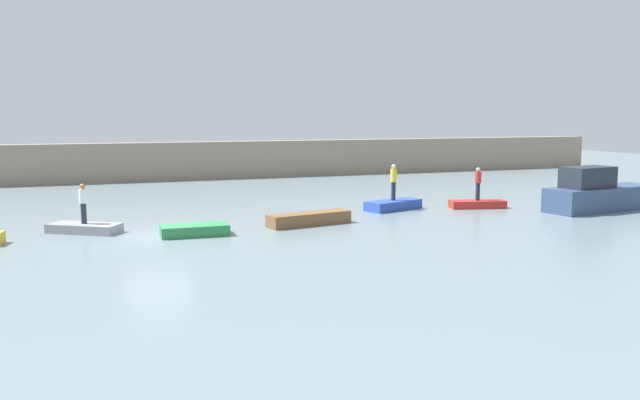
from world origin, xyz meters
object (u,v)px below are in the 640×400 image
at_px(rowboat_green, 195,230).
at_px(rowboat_brown, 309,219).
at_px(person_red_shirt, 478,182).
at_px(rowboat_blue, 393,205).
at_px(person_white_shirt, 83,202).
at_px(rowboat_grey, 84,228).
at_px(motorboat, 598,194).
at_px(rowboat_red, 477,204).
at_px(person_yellow_shirt, 394,180).

xyz_separation_m(rowboat_green, rowboat_brown, (5.09, 0.80, 0.05)).
height_order(rowboat_green, person_red_shirt, person_red_shirt).
height_order(rowboat_blue, person_white_shirt, person_white_shirt).
relative_size(rowboat_grey, person_white_shirt, 1.77).
bearing_deg(rowboat_green, person_white_shirt, 153.86).
distance_m(rowboat_brown, person_white_shirt, 9.35).
relative_size(motorboat, rowboat_red, 2.34).
distance_m(motorboat, rowboat_brown, 14.97).
bearing_deg(person_white_shirt, person_red_shirt, 1.49).
relative_size(rowboat_brown, rowboat_red, 1.35).
bearing_deg(person_white_shirt, rowboat_blue, 5.57).
bearing_deg(rowboat_green, rowboat_blue, 21.07).
bearing_deg(rowboat_brown, person_white_shirt, 159.84).
distance_m(motorboat, rowboat_grey, 24.24).
bearing_deg(rowboat_blue, rowboat_brown, -172.00).
height_order(motorboat, rowboat_grey, motorboat).
xyz_separation_m(motorboat, rowboat_red, (-5.13, 2.83, -0.64)).
bearing_deg(person_red_shirt, rowboat_green, -169.74).
bearing_deg(rowboat_green, rowboat_red, 12.36).
height_order(rowboat_brown, person_white_shirt, person_white_shirt).
bearing_deg(motorboat, rowboat_grey, 174.46).
distance_m(rowboat_brown, person_red_shirt, 10.04).
relative_size(rowboat_grey, rowboat_green, 1.10).
xyz_separation_m(rowboat_brown, person_white_shirt, (-9.19, 1.41, 1.00)).
bearing_deg(person_yellow_shirt, motorboat, -21.73).
bearing_deg(person_white_shirt, rowboat_green, -28.24).
relative_size(motorboat, person_white_shirt, 4.00).
distance_m(rowboat_grey, rowboat_blue, 14.73).
height_order(person_red_shirt, person_yellow_shirt, person_yellow_shirt).
height_order(rowboat_brown, rowboat_blue, rowboat_brown).
height_order(rowboat_grey, rowboat_blue, rowboat_blue).
height_order(rowboat_brown, person_yellow_shirt, person_yellow_shirt).
height_order(motorboat, rowboat_green, motorboat).
bearing_deg(person_red_shirt, rowboat_grey, -178.51).
bearing_deg(person_white_shirt, person_yellow_shirt, 5.57).
height_order(rowboat_grey, rowboat_red, rowboat_red).
height_order(rowboat_grey, person_yellow_shirt, person_yellow_shirt).
bearing_deg(motorboat, rowboat_red, 151.09).
xyz_separation_m(motorboat, rowboat_blue, (-9.45, 3.77, -0.60)).
xyz_separation_m(motorboat, rowboat_grey, (-24.12, 2.34, -0.65)).
bearing_deg(person_red_shirt, person_white_shirt, -178.51).
height_order(rowboat_brown, person_red_shirt, person_red_shirt).
relative_size(motorboat, rowboat_green, 2.47).
height_order(motorboat, rowboat_brown, motorboat).
relative_size(rowboat_blue, person_yellow_shirt, 1.68).
bearing_deg(person_yellow_shirt, rowboat_blue, -90.00).
xyz_separation_m(rowboat_green, person_yellow_shirt, (10.56, 3.63, 1.27)).
bearing_deg(person_white_shirt, rowboat_brown, -8.70).
bearing_deg(rowboat_brown, person_red_shirt, -0.49).
bearing_deg(motorboat, person_white_shirt, 174.46).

